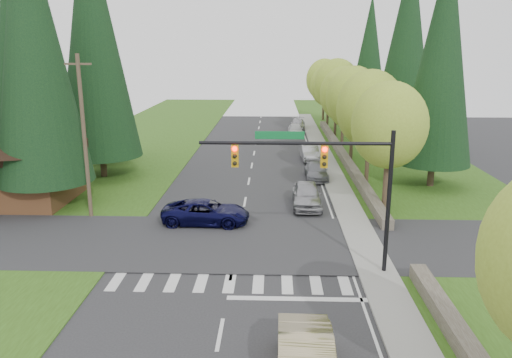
# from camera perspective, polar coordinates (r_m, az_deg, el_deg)

# --- Properties ---
(ground) EXTENTS (120.00, 120.00, 0.00)m
(ground) POSITION_cam_1_polar(r_m,az_deg,el_deg) (20.29, -3.83, -15.80)
(ground) COLOR #28282B
(ground) RESTS_ON ground
(grass_east) EXTENTS (14.00, 110.00, 0.06)m
(grass_east) POSITION_cam_1_polar(r_m,az_deg,el_deg) (40.32, 17.89, -0.74)
(grass_east) COLOR #304F15
(grass_east) RESTS_ON ground
(grass_west) EXTENTS (14.00, 110.00, 0.06)m
(grass_west) POSITION_cam_1_polar(r_m,az_deg,el_deg) (41.53, -19.11, -0.40)
(grass_west) COLOR #304F15
(grass_west) RESTS_ON ground
(cross_street) EXTENTS (120.00, 8.00, 0.10)m
(cross_street) POSITION_cam_1_polar(r_m,az_deg,el_deg) (27.45, -2.16, -7.30)
(cross_street) COLOR #28282B
(cross_street) RESTS_ON ground
(sidewalk_east) EXTENTS (1.80, 80.00, 0.13)m
(sidewalk_east) POSITION_cam_1_polar(r_m,az_deg,el_deg) (40.99, 8.92, 0.11)
(sidewalk_east) COLOR gray
(sidewalk_east) RESTS_ON ground
(curb_east) EXTENTS (0.20, 80.00, 0.13)m
(curb_east) POSITION_cam_1_polar(r_m,az_deg,el_deg) (40.89, 7.74, 0.12)
(curb_east) COLOR gray
(curb_east) RESTS_ON ground
(stone_wall_north) EXTENTS (0.70, 40.00, 0.70)m
(stone_wall_north) POSITION_cam_1_polar(r_m,az_deg,el_deg) (48.87, 9.83, 2.79)
(stone_wall_north) COLOR #4C4438
(stone_wall_north) RESTS_ON ground
(traffic_signal) EXTENTS (8.70, 0.37, 6.80)m
(traffic_signal) POSITION_cam_1_polar(r_m,az_deg,el_deg) (22.64, 8.18, 1.02)
(traffic_signal) COLOR black
(traffic_signal) RESTS_ON ground
(brown_building) EXTENTS (8.40, 8.40, 5.40)m
(brown_building) POSITION_cam_1_polar(r_m,az_deg,el_deg) (37.22, -25.09, 2.25)
(brown_building) COLOR #4C2D19
(brown_building) RESTS_ON ground
(utility_pole) EXTENTS (1.60, 0.24, 10.00)m
(utility_pole) POSITION_cam_1_polar(r_m,az_deg,el_deg) (31.93, -19.03, 4.65)
(utility_pole) COLOR #473828
(utility_pole) RESTS_ON ground
(decid_tree_0) EXTENTS (4.80, 4.80, 8.37)m
(decid_tree_0) POSITION_cam_1_polar(r_m,az_deg,el_deg) (32.55, 15.00, 5.95)
(decid_tree_0) COLOR #38281C
(decid_tree_0) RESTS_ON ground
(decid_tree_1) EXTENTS (5.20, 5.20, 8.80)m
(decid_tree_1) POSITION_cam_1_polar(r_m,az_deg,el_deg) (39.34, 12.93, 7.81)
(decid_tree_1) COLOR #38281C
(decid_tree_1) RESTS_ON ground
(decid_tree_2) EXTENTS (5.00, 5.00, 8.82)m
(decid_tree_2) POSITION_cam_1_polar(r_m,az_deg,el_deg) (46.15, 11.09, 9.05)
(decid_tree_2) COLOR #38281C
(decid_tree_2) RESTS_ON ground
(decid_tree_3) EXTENTS (5.00, 5.00, 8.55)m
(decid_tree_3) POSITION_cam_1_polar(r_m,az_deg,el_deg) (53.08, 10.02, 9.52)
(decid_tree_3) COLOR #38281C
(decid_tree_3) RESTS_ON ground
(decid_tree_4) EXTENTS (5.40, 5.40, 9.18)m
(decid_tree_4) POSITION_cam_1_polar(r_m,az_deg,el_deg) (59.98, 9.22, 10.52)
(decid_tree_4) COLOR #38281C
(decid_tree_4) RESTS_ON ground
(decid_tree_5) EXTENTS (4.80, 4.80, 8.30)m
(decid_tree_5) POSITION_cam_1_polar(r_m,az_deg,el_deg) (66.93, 8.30, 10.52)
(decid_tree_5) COLOR #38281C
(decid_tree_5) RESTS_ON ground
(decid_tree_6) EXTENTS (5.20, 5.20, 8.86)m
(decid_tree_6) POSITION_cam_1_polar(r_m,az_deg,el_deg) (73.87, 7.81, 11.18)
(decid_tree_6) COLOR #38281C
(decid_tree_6) RESTS_ON ground
(conifer_w_a) EXTENTS (6.12, 6.12, 19.80)m
(conifer_w_a) POSITION_cam_1_polar(r_m,az_deg,el_deg) (34.74, -24.22, 14.32)
(conifer_w_a) COLOR #38281C
(conifer_w_a) RESTS_ON ground
(conifer_w_b) EXTENTS (5.44, 5.44, 17.80)m
(conifer_w_b) POSITION_cam_1_polar(r_m,az_deg,el_deg) (39.65, -25.51, 12.63)
(conifer_w_b) COLOR #38281C
(conifer_w_b) RESTS_ON ground
(conifer_w_c) EXTENTS (6.46, 6.46, 20.80)m
(conifer_w_c) POSITION_cam_1_polar(r_m,az_deg,el_deg) (41.77, -18.13, 15.42)
(conifer_w_c) COLOR #38281C
(conifer_w_c) RESTS_ON ground
(conifer_w_e) EXTENTS (5.78, 5.78, 18.80)m
(conifer_w_e) POSITION_cam_1_polar(r_m,az_deg,el_deg) (48.08, -17.88, 14.06)
(conifer_w_e) COLOR #38281C
(conifer_w_e) RESTS_ON ground
(conifer_e_a) EXTENTS (5.44, 5.44, 17.80)m
(conifer_e_a) POSITION_cam_1_polar(r_m,az_deg,el_deg) (39.28, 20.48, 13.11)
(conifer_e_a) COLOR #38281C
(conifer_e_a) RESTS_ON ground
(conifer_e_b) EXTENTS (6.12, 6.12, 19.80)m
(conifer_e_b) POSITION_cam_1_polar(r_m,az_deg,el_deg) (53.02, 16.86, 14.68)
(conifer_e_b) COLOR #38281C
(conifer_e_b) RESTS_ON ground
(conifer_e_c) EXTENTS (5.10, 5.10, 16.80)m
(conifer_e_c) POSITION_cam_1_polar(r_m,az_deg,el_deg) (66.49, 12.83, 13.53)
(conifer_e_c) COLOR #38281C
(conifer_e_c) RESTS_ON ground
(suv_navy) EXTENTS (5.31, 2.60, 1.45)m
(suv_navy) POSITION_cam_1_polar(r_m,az_deg,el_deg) (30.21, -5.73, -3.80)
(suv_navy) COLOR #0A0A32
(suv_navy) RESTS_ON ground
(parked_car_a) EXTENTS (2.00, 4.79, 1.62)m
(parked_car_a) POSITION_cam_1_polar(r_m,az_deg,el_deg) (33.45, 5.84, -1.81)
(parked_car_a) COLOR #9E9EA2
(parked_car_a) RESTS_ON ground
(parked_car_b) EXTENTS (1.79, 4.34, 1.26)m
(parked_car_b) POSITION_cam_1_polar(r_m,az_deg,el_deg) (40.70, 6.91, 0.89)
(parked_car_b) COLOR slate
(parked_car_b) RESTS_ON ground
(parked_car_c) EXTENTS (1.80, 4.48, 1.45)m
(parked_car_c) POSITION_cam_1_polar(r_m,az_deg,el_deg) (47.48, 6.15, 3.03)
(parked_car_c) COLOR #B3B2B8
(parked_car_c) RESTS_ON ground
(parked_car_d) EXTENTS (1.80, 4.23, 1.43)m
(parked_car_d) POSITION_cam_1_polar(r_m,az_deg,el_deg) (61.05, 4.54, 5.67)
(parked_car_d) COLOR silver
(parked_car_d) RESTS_ON ground
(parked_car_e) EXTENTS (2.06, 4.57, 1.30)m
(parked_car_e) POSITION_cam_1_polar(r_m,az_deg,el_deg) (66.02, 4.83, 6.30)
(parked_car_e) COLOR #A7A7AB
(parked_car_e) RESTS_ON ground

